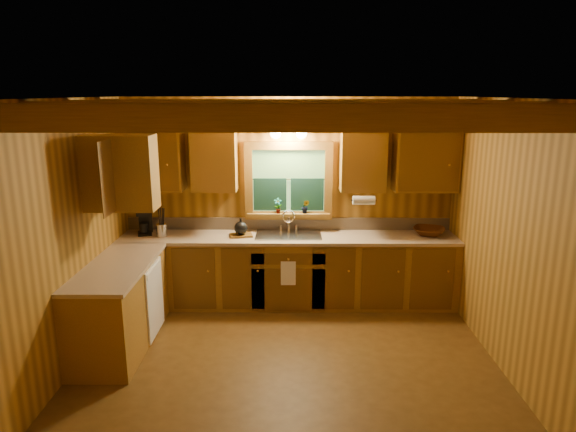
% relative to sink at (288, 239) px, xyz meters
% --- Properties ---
extents(room, '(4.20, 4.20, 4.20)m').
position_rel_sink_xyz_m(room, '(0.00, -1.60, 0.44)').
color(room, brown).
rests_on(room, ground).
extents(ceiling_beams, '(4.20, 2.54, 0.18)m').
position_rel_sink_xyz_m(ceiling_beams, '(0.00, -1.60, 1.63)').
color(ceiling_beams, brown).
rests_on(ceiling_beams, room).
extents(base_cabinets, '(4.20, 2.22, 0.86)m').
position_rel_sink_xyz_m(base_cabinets, '(-0.49, -0.32, -0.43)').
color(base_cabinets, brown).
rests_on(base_cabinets, ground).
extents(countertop, '(4.20, 2.24, 0.04)m').
position_rel_sink_xyz_m(countertop, '(-0.48, -0.31, 0.02)').
color(countertop, tan).
rests_on(countertop, base_cabinets).
extents(backsplash, '(4.20, 0.02, 0.16)m').
position_rel_sink_xyz_m(backsplash, '(0.00, 0.28, 0.12)').
color(backsplash, tan).
rests_on(backsplash, room).
extents(dishwasher_panel, '(0.02, 0.60, 0.80)m').
position_rel_sink_xyz_m(dishwasher_panel, '(-1.47, -0.92, -0.43)').
color(dishwasher_panel, white).
rests_on(dishwasher_panel, base_cabinets).
extents(upper_cabinets, '(4.19, 1.77, 0.78)m').
position_rel_sink_xyz_m(upper_cabinets, '(-0.56, -0.18, 0.98)').
color(upper_cabinets, brown).
rests_on(upper_cabinets, room).
extents(window, '(1.12, 0.08, 1.00)m').
position_rel_sink_xyz_m(window, '(0.00, 0.26, 0.67)').
color(window, brown).
rests_on(window, room).
extents(window_sill, '(1.06, 0.14, 0.04)m').
position_rel_sink_xyz_m(window_sill, '(0.00, 0.22, 0.26)').
color(window_sill, brown).
rests_on(window_sill, room).
extents(wall_sconce, '(0.45, 0.21, 0.17)m').
position_rel_sink_xyz_m(wall_sconce, '(0.00, 0.14, 1.31)').
color(wall_sconce, black).
rests_on(wall_sconce, room).
extents(paper_towel_roll, '(0.27, 0.11, 0.11)m').
position_rel_sink_xyz_m(paper_towel_roll, '(0.92, -0.07, 0.51)').
color(paper_towel_roll, white).
rests_on(paper_towel_roll, upper_cabinets).
extents(dish_towel, '(0.18, 0.01, 0.30)m').
position_rel_sink_xyz_m(dish_towel, '(0.00, -0.34, -0.34)').
color(dish_towel, white).
rests_on(dish_towel, base_cabinets).
extents(sink, '(0.82, 0.48, 0.43)m').
position_rel_sink_xyz_m(sink, '(0.00, 0.00, 0.00)').
color(sink, silver).
rests_on(sink, countertop).
extents(coffee_maker, '(0.17, 0.21, 0.30)m').
position_rel_sink_xyz_m(coffee_maker, '(-1.82, 0.07, 0.19)').
color(coffee_maker, black).
rests_on(coffee_maker, countertop).
extents(utensil_crock, '(0.13, 0.13, 0.37)m').
position_rel_sink_xyz_m(utensil_crock, '(-1.58, -0.05, 0.13)').
color(utensil_crock, silver).
rests_on(utensil_crock, countertop).
extents(cutting_board, '(0.31, 0.25, 0.02)m').
position_rel_sink_xyz_m(cutting_board, '(-0.59, -0.04, 0.06)').
color(cutting_board, brown).
rests_on(cutting_board, countertop).
extents(teakettle, '(0.16, 0.16, 0.21)m').
position_rel_sink_xyz_m(teakettle, '(-0.59, -0.04, 0.15)').
color(teakettle, black).
rests_on(teakettle, cutting_board).
extents(wicker_basket, '(0.49, 0.49, 0.10)m').
position_rel_sink_xyz_m(wicker_basket, '(1.77, 0.03, 0.09)').
color(wicker_basket, '#48230C').
rests_on(wicker_basket, countertop).
extents(potted_plant_left, '(0.11, 0.07, 0.20)m').
position_rel_sink_xyz_m(potted_plant_left, '(-0.14, 0.19, 0.38)').
color(potted_plant_left, brown).
rests_on(potted_plant_left, window_sill).
extents(potted_plant_right, '(0.11, 0.10, 0.17)m').
position_rel_sink_xyz_m(potted_plant_right, '(0.22, 0.20, 0.37)').
color(potted_plant_right, brown).
rests_on(potted_plant_right, window_sill).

